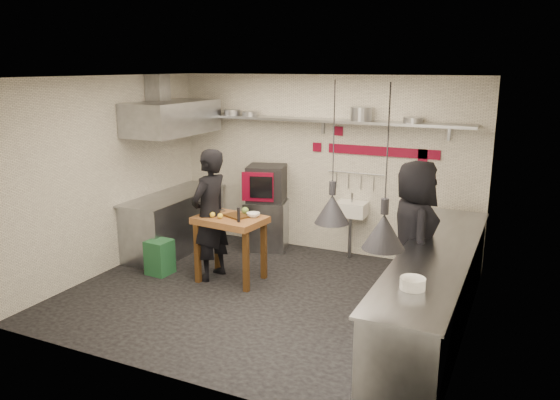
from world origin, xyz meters
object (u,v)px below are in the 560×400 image
at_px(oven_stand, 266,224).
at_px(combi_oven, 267,183).
at_px(chef_right, 414,235).
at_px(green_bin, 160,257).
at_px(prep_table, 231,249).
at_px(chef_left, 210,215).

distance_m(oven_stand, combi_oven, 0.69).
height_order(oven_stand, chef_right, chef_right).
bearing_deg(green_bin, chef_right, 7.60).
xyz_separation_m(oven_stand, prep_table, (0.18, -1.46, 0.06)).
bearing_deg(prep_table, combi_oven, 102.65).
height_order(oven_stand, combi_oven, combi_oven).
distance_m(combi_oven, green_bin, 2.08).
xyz_separation_m(green_bin, prep_table, (1.06, 0.22, 0.21)).
relative_size(combi_oven, prep_table, 0.63).
xyz_separation_m(oven_stand, chef_right, (2.63, -1.21, 0.52)).
distance_m(combi_oven, chef_right, 2.90).
xyz_separation_m(combi_oven, green_bin, (-0.89, -1.68, -0.84)).
relative_size(green_bin, prep_table, 0.54).
bearing_deg(chef_right, green_bin, 73.87).
bearing_deg(oven_stand, chef_left, -110.58).
bearing_deg(chef_left, combi_oven, -178.76).
height_order(combi_oven, chef_right, chef_right).
distance_m(oven_stand, prep_table, 1.47).
relative_size(green_bin, chef_left, 0.27).
height_order(chef_left, chef_right, chef_right).
xyz_separation_m(green_bin, chef_right, (3.51, 0.47, 0.67)).
bearing_deg(prep_table, chef_left, -168.23).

